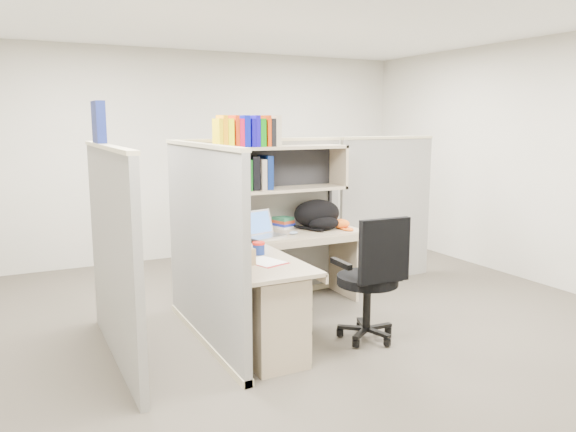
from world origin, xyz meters
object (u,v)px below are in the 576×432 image
desk (275,293)px  snack_canister (259,248)px  backpack (320,214)px  laptop (265,224)px  task_chair (370,298)px

desk → snack_canister: size_ratio=16.84×
backpack → snack_canister: 1.24m
desk → backpack: size_ratio=3.55×
laptop → backpack: (0.67, 0.14, 0.02)m
task_chair → snack_canister: bearing=151.2°
laptop → task_chair: (0.48, -1.02, -0.48)m
laptop → backpack: bearing=-3.3°
desk → laptop: laptop is taller
desk → backpack: 1.34m
laptop → snack_canister: bearing=-133.9°
backpack → snack_canister: backpack is taller
laptop → snack_canister: size_ratio=3.39×
backpack → task_chair: size_ratio=0.46×
desk → laptop: size_ratio=4.97×
snack_canister → task_chair: (0.80, -0.44, -0.41)m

